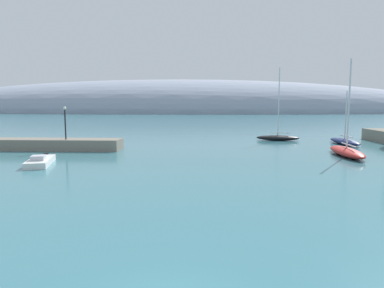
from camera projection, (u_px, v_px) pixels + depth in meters
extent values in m
cube|color=gray|center=(29.00, 144.00, 40.86)|extent=(21.78, 3.17, 1.28)
ellipsoid|color=#8E99AD|center=(171.00, 112.00, 218.48)|extent=(350.92, 88.35, 40.43)
ellipsoid|color=red|center=(346.00, 152.00, 35.84)|extent=(2.26, 8.44, 0.86)
cylinder|color=silver|center=(349.00, 104.00, 35.26)|extent=(0.16, 0.16, 9.03)
cube|color=silver|center=(348.00, 145.00, 35.37)|extent=(0.21, 3.77, 0.10)
ellipsoid|color=navy|center=(345.00, 142.00, 46.09)|extent=(2.59, 7.56, 0.76)
cylinder|color=silver|center=(346.00, 115.00, 45.68)|extent=(0.15, 0.15, 6.29)
cube|color=silver|center=(346.00, 136.00, 45.67)|extent=(0.43, 3.33, 0.10)
ellipsoid|color=black|center=(278.00, 138.00, 50.95)|extent=(6.39, 2.89, 0.77)
cylinder|color=silver|center=(279.00, 102.00, 50.34)|extent=(0.15, 0.15, 9.80)
cube|color=silver|center=(280.00, 133.00, 50.81)|extent=(2.75, 0.56, 0.10)
cube|color=white|center=(40.00, 162.00, 30.78)|extent=(3.12, 5.47, 0.53)
cube|color=black|center=(46.00, 156.00, 33.51)|extent=(0.46, 0.52, 0.48)
cube|color=#B2B7C1|center=(38.00, 158.00, 29.97)|extent=(1.37, 1.49, 0.40)
cylinder|color=black|center=(65.00, 125.00, 39.74)|extent=(0.16, 0.16, 3.41)
sphere|color=#EAEACC|center=(65.00, 108.00, 39.52)|extent=(0.36, 0.36, 0.36)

